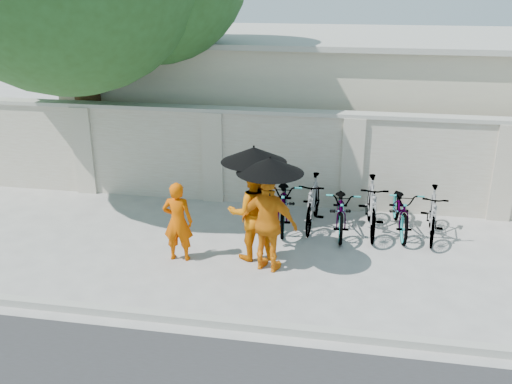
# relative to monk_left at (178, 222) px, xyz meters

# --- Properties ---
(ground) EXTENTS (80.00, 80.00, 0.00)m
(ground) POSITION_rel_monk_left_xyz_m (0.90, -0.21, -0.72)
(ground) COLOR #AEABA5
(kerb) EXTENTS (40.00, 0.16, 0.12)m
(kerb) POSITION_rel_monk_left_xyz_m (0.90, -1.91, -0.66)
(kerb) COLOR #A1A096
(kerb) RESTS_ON ground
(compound_wall) EXTENTS (20.00, 0.30, 2.00)m
(compound_wall) POSITION_rel_monk_left_xyz_m (1.90, 2.99, 0.28)
(compound_wall) COLOR beige
(compound_wall) RESTS_ON ground
(building_behind) EXTENTS (14.00, 6.00, 3.20)m
(building_behind) POSITION_rel_monk_left_xyz_m (2.90, 6.79, 0.88)
(building_behind) COLOR beige
(building_behind) RESTS_ON ground
(monk_left) EXTENTS (0.54, 0.37, 1.43)m
(monk_left) POSITION_rel_monk_left_xyz_m (0.00, 0.00, 0.00)
(monk_left) COLOR #D34F00
(monk_left) RESTS_ON ground
(monk_center) EXTENTS (1.01, 0.90, 1.72)m
(monk_center) POSITION_rel_monk_left_xyz_m (1.25, 0.29, 0.15)
(monk_center) COLOR orange
(monk_center) RESTS_ON ground
(parasol_center) EXTENTS (1.10, 1.10, 1.08)m
(parasol_center) POSITION_rel_monk_left_xyz_m (1.30, 0.21, 1.21)
(parasol_center) COLOR black
(parasol_center) RESTS_ON ground
(monk_right) EXTENTS (1.07, 0.67, 1.70)m
(monk_right) POSITION_rel_monk_left_xyz_m (1.61, -0.10, 0.13)
(monk_right) COLOR orange
(monk_right) RESTS_ON ground
(parasol_right) EXTENTS (1.09, 1.09, 1.05)m
(parasol_right) POSITION_rel_monk_left_xyz_m (1.63, -0.18, 1.17)
(parasol_right) COLOR black
(parasol_right) RESTS_ON ground
(bike_0) EXTENTS (0.87, 1.98, 1.01)m
(bike_0) POSITION_rel_monk_left_xyz_m (1.62, 1.81, -0.21)
(bike_0) COLOR gray
(bike_0) RESTS_ON ground
(bike_1) EXTENTS (0.58, 1.73, 1.02)m
(bike_1) POSITION_rel_monk_left_xyz_m (2.19, 1.85, -0.20)
(bike_1) COLOR gray
(bike_1) RESTS_ON ground
(bike_2) EXTENTS (0.72, 1.83, 0.95)m
(bike_2) POSITION_rel_monk_left_xyz_m (2.75, 1.69, -0.24)
(bike_2) COLOR gray
(bike_2) RESTS_ON ground
(bike_3) EXTENTS (0.59, 1.82, 1.08)m
(bike_3) POSITION_rel_monk_left_xyz_m (3.32, 1.76, -0.18)
(bike_3) COLOR gray
(bike_3) RESTS_ON ground
(bike_4) EXTENTS (0.76, 1.85, 0.95)m
(bike_4) POSITION_rel_monk_left_xyz_m (3.89, 1.89, -0.24)
(bike_4) COLOR gray
(bike_4) RESTS_ON ground
(bike_5) EXTENTS (0.59, 1.64, 0.97)m
(bike_5) POSITION_rel_monk_left_xyz_m (4.46, 1.72, -0.23)
(bike_5) COLOR gray
(bike_5) RESTS_ON ground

